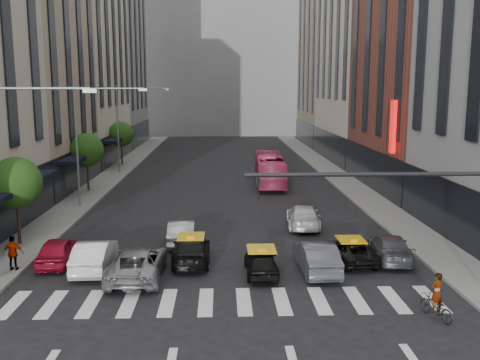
{
  "coord_description": "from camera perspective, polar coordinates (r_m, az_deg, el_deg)",
  "views": [
    {
      "loc": [
        -0.32,
        -19.76,
        8.85
      ],
      "look_at": [
        0.68,
        8.45,
        4.0
      ],
      "focal_mm": 40.0,
      "sensor_mm": 36.0,
      "label": 1
    }
  ],
  "objects": [
    {
      "name": "ground",
      "position": [
        21.65,
        -1.05,
        -14.38
      ],
      "size": [
        160.0,
        160.0,
        0.0
      ],
      "primitive_type": "plane",
      "color": "black",
      "rests_on": "ground"
    },
    {
      "name": "sidewalk_left",
      "position": [
        51.75,
        -14.48,
        -0.33
      ],
      "size": [
        3.0,
        96.0,
        0.15
      ],
      "primitive_type": "cube",
      "color": "slate",
      "rests_on": "ground"
    },
    {
      "name": "sidewalk_right",
      "position": [
        51.89,
        11.16,
        -0.18
      ],
      "size": [
        3.0,
        96.0,
        0.15
      ],
      "primitive_type": "cube",
      "color": "slate",
      "rests_on": "ground"
    },
    {
      "name": "building_left_b",
      "position": [
        50.69,
        -21.79,
        12.63
      ],
      "size": [
        8.0,
        16.0,
        24.0
      ],
      "primitive_type": "cube",
      "color": "tan",
      "rests_on": "ground"
    },
    {
      "name": "building_left_c",
      "position": [
        68.46,
        -16.88,
        17.02
      ],
      "size": [
        8.0,
        20.0,
        36.0
      ],
      "primitive_type": "cube",
      "color": "beige",
      "rests_on": "ground"
    },
    {
      "name": "building_left_d",
      "position": [
        86.6,
        -13.51,
        13.56
      ],
      "size": [
        8.0,
        18.0,
        30.0
      ],
      "primitive_type": "cube",
      "color": "gray",
      "rests_on": "ground"
    },
    {
      "name": "building_right_b",
      "position": [
        50.04,
        18.81,
        14.0
      ],
      "size": [
        8.0,
        18.0,
        26.0
      ],
      "primitive_type": "cube",
      "color": "brown",
      "rests_on": "ground"
    },
    {
      "name": "building_right_d",
      "position": [
        86.66,
        9.75,
        13.02
      ],
      "size": [
        8.0,
        18.0,
        28.0
      ],
      "primitive_type": "cube",
      "color": "tan",
      "rests_on": "ground"
    },
    {
      "name": "building_far",
      "position": [
        105.16,
        -1.91,
        14.73
      ],
      "size": [
        30.0,
        10.0,
        36.0
      ],
      "primitive_type": "cube",
      "color": "gray",
      "rests_on": "ground"
    },
    {
      "name": "tree_near",
      "position": [
        32.32,
        -22.81,
        -0.28
      ],
      "size": [
        2.88,
        2.88,
        4.95
      ],
      "color": "black",
      "rests_on": "sidewalk_left"
    },
    {
      "name": "tree_mid",
      "position": [
        47.46,
        -16.04,
        3.08
      ],
      "size": [
        2.88,
        2.88,
        4.95
      ],
      "color": "black",
      "rests_on": "sidewalk_left"
    },
    {
      "name": "tree_far",
      "position": [
        63.03,
        -12.56,
        4.78
      ],
      "size": [
        2.88,
        2.88,
        4.95
      ],
      "color": "black",
      "rests_on": "sidewalk_left"
    },
    {
      "name": "streetlamp_near",
      "position": [
        25.84,
        -24.15,
        2.35
      ],
      "size": [
        5.38,
        0.25,
        9.0
      ],
      "color": "gray",
      "rests_on": "sidewalk_left"
    },
    {
      "name": "streetlamp_mid",
      "position": [
        41.04,
        -15.8,
        5.27
      ],
      "size": [
        5.38,
        0.25,
        9.0
      ],
      "color": "gray",
      "rests_on": "sidewalk_left"
    },
    {
      "name": "streetlamp_far",
      "position": [
        56.68,
        -11.99,
        6.56
      ],
      "size": [
        5.38,
        0.25,
        9.0
      ],
      "color": "gray",
      "rests_on": "sidewalk_left"
    },
    {
      "name": "traffic_signal",
      "position": [
        20.86,
        20.63,
        -3.0
      ],
      "size": [
        10.1,
        0.2,
        6.0
      ],
      "color": "black",
      "rests_on": "ground"
    },
    {
      "name": "liberty_sign",
      "position": [
        41.9,
        16.01,
        5.47
      ],
      "size": [
        0.3,
        0.7,
        4.0
      ],
      "color": "red",
      "rests_on": "ground"
    },
    {
      "name": "car_red",
      "position": [
        28.97,
        -18.85,
        -7.14
      ],
      "size": [
        1.94,
        4.19,
        1.39
      ],
      "primitive_type": "imported",
      "rotation": [
        0.0,
        0.0,
        3.22
      ],
      "color": "maroon",
      "rests_on": "ground"
    },
    {
      "name": "car_white_front",
      "position": [
        27.49,
        -15.23,
        -7.74
      ],
      "size": [
        1.71,
        4.58,
        1.5
      ],
      "primitive_type": "imported",
      "rotation": [
        0.0,
        0.0,
        3.17
      ],
      "color": "silver",
      "rests_on": "ground"
    },
    {
      "name": "car_silver",
      "position": [
        25.95,
        -10.9,
        -8.65
      ],
      "size": [
        2.47,
        5.31,
        1.47
      ],
      "primitive_type": "imported",
      "rotation": [
        0.0,
        0.0,
        3.15
      ],
      "color": "gray",
      "rests_on": "ground"
    },
    {
      "name": "taxi_left",
      "position": [
        27.77,
        -5.22,
        -7.4
      ],
      "size": [
        2.02,
        4.74,
        1.36
      ],
      "primitive_type": "imported",
      "rotation": [
        0.0,
        0.0,
        3.17
      ],
      "color": "black",
      "rests_on": "ground"
    },
    {
      "name": "taxi_center",
      "position": [
        25.89,
        2.29,
        -8.76
      ],
      "size": [
        1.57,
        3.76,
        1.27
      ],
      "primitive_type": "imported",
      "rotation": [
        0.0,
        0.0,
        3.16
      ],
      "color": "black",
      "rests_on": "ground"
    },
    {
      "name": "car_grey_mid",
      "position": [
        26.58,
        8.15,
        -8.08
      ],
      "size": [
        1.75,
        4.65,
        1.52
      ],
      "primitive_type": "imported",
      "rotation": [
        0.0,
        0.0,
        3.17
      ],
      "color": "#44464C",
      "rests_on": "ground"
    },
    {
      "name": "taxi_right",
      "position": [
        28.35,
        11.7,
        -7.41
      ],
      "size": [
        2.26,
        4.34,
        1.17
      ],
      "primitive_type": "imported",
      "rotation": [
        0.0,
        0.0,
        3.22
      ],
      "color": "black",
      "rests_on": "ground"
    },
    {
      "name": "car_grey_curb",
      "position": [
        29.13,
        15.72,
        -6.95
      ],
      "size": [
        2.45,
        4.77,
        1.32
      ],
      "primitive_type": "imported",
      "rotation": [
        0.0,
        0.0,
        3.01
      ],
      "color": "#43474C",
      "rests_on": "ground"
    },
    {
      "name": "car_row2_left",
      "position": [
        31.03,
        -6.23,
        -5.53
      ],
      "size": [
        1.62,
        4.31,
        1.4
      ],
      "primitive_type": "imported",
      "rotation": [
        0.0,
        0.0,
        3.17
      ],
      "color": "#A3A2A8",
      "rests_on": "ground"
    },
    {
      "name": "car_row2_right",
      "position": [
        34.8,
        6.75,
        -3.84
      ],
      "size": [
        2.41,
        5.08,
        1.43
      ],
      "primitive_type": "imported",
      "rotation": [
        0.0,
        0.0,
        3.06
      ],
      "color": "silver",
      "rests_on": "ground"
    },
    {
      "name": "bus",
      "position": [
        49.71,
        3.16,
        1.16
      ],
      "size": [
        2.72,
        10.39,
        2.88
      ],
      "primitive_type": "imported",
      "rotation": [
        0.0,
        0.0,
        3.11
      ],
      "color": "#C53A68",
      "rests_on": "ground"
    },
    {
      "name": "motorcycle",
      "position": [
        22.65,
        20.17,
        -12.6
      ],
      "size": [
        1.2,
        1.87,
        0.93
      ],
      "primitive_type": "imported",
      "rotation": [
        0.0,
        0.0,
        3.5
      ],
      "color": "black",
      "rests_on": "ground"
    },
    {
      "name": "rider",
      "position": [
        22.22,
        20.36,
        -9.56
      ],
      "size": [
        0.69,
        0.57,
        1.61
      ],
      "primitive_type": "imported",
      "rotation": [
        0.0,
        0.0,
        3.5
      ],
      "color": "gray",
      "rests_on": "motorcycle"
    },
    {
      "name": "pedestrian_far",
      "position": [
        28.25,
        -23.04,
        -7.2
      ],
      "size": [
        0.99,
        0.42,
        1.69
      ],
      "primitive_type": "imported",
      "rotation": [
        0.0,
        0.0,
        3.14
      ],
      "color": "gray",
      "rests_on": "sidewalk_left"
    }
  ]
}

